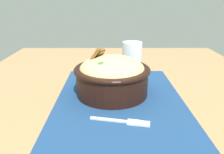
{
  "coord_description": "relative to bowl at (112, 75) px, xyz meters",
  "views": [
    {
      "loc": [
        0.53,
        -0.02,
        0.98
      ],
      "look_at": [
        -0.05,
        -0.02,
        0.77
      ],
      "focal_mm": 35.61,
      "sensor_mm": 36.0,
      "label": 1
    }
  ],
  "objects": [
    {
      "name": "placemat",
      "position": [
        0.03,
        0.02,
        -0.06
      ],
      "size": [
        0.47,
        0.34,
        0.0
      ],
      "primitive_type": "cube",
      "rotation": [
        0.0,
        0.0,
        0.01
      ],
      "color": "navy",
      "rests_on": "table"
    },
    {
      "name": "bowl",
      "position": [
        0.0,
        0.0,
        0.0
      ],
      "size": [
        0.25,
        0.25,
        0.13
      ],
      "color": "black",
      "rests_on": "placemat"
    },
    {
      "name": "drinking_glass",
      "position": [
        -0.2,
        0.07,
        -0.01
      ],
      "size": [
        0.07,
        0.07,
        0.11
      ],
      "color": "silver",
      "rests_on": "table"
    },
    {
      "name": "fork",
      "position": [
        0.15,
        0.02,
        -0.05
      ],
      "size": [
        0.04,
        0.13,
        0.0
      ],
      "color": "silver",
      "rests_on": "placemat"
    },
    {
      "name": "table",
      "position": [
        0.05,
        0.02,
        -0.12
      ],
      "size": [
        1.29,
        1.0,
        0.71
      ],
      "color": "#99754C",
      "rests_on": "ground_plane"
    }
  ]
}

